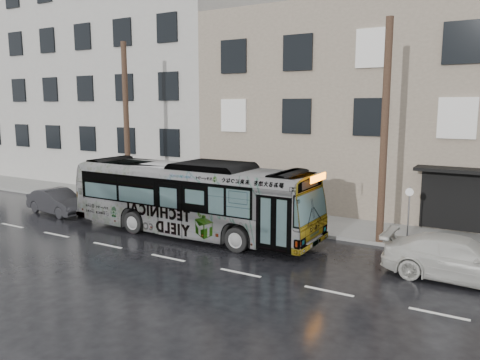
% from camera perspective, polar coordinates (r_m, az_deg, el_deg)
% --- Properties ---
extents(ground, '(120.00, 120.00, 0.00)m').
position_cam_1_polar(ground, '(20.15, -4.23, -7.51)').
color(ground, black).
rests_on(ground, ground).
extents(sidewalk, '(90.00, 3.60, 0.15)m').
position_cam_1_polar(sidewalk, '(24.18, 2.40, -4.50)').
color(sidewalk, gray).
rests_on(sidewalk, ground).
extents(building_taupe, '(20.00, 12.00, 11.00)m').
position_cam_1_polar(building_taupe, '(29.19, 18.72, 8.10)').
color(building_taupe, gray).
rests_on(building_taupe, ground).
extents(building_grey, '(26.00, 15.00, 16.00)m').
position_cam_1_polar(building_grey, '(41.86, -13.83, 11.87)').
color(building_grey, '#ABA9A2').
rests_on(building_grey, ground).
extents(utility_pole_front, '(0.30, 0.30, 9.00)m').
position_cam_1_polar(utility_pole_front, '(19.72, 17.19, 5.50)').
color(utility_pole_front, '#473123').
rests_on(utility_pole_front, sidewalk).
extents(utility_pole_rear, '(0.30, 0.30, 9.00)m').
position_cam_1_polar(utility_pole_rear, '(26.68, -13.67, 6.45)').
color(utility_pole_rear, '#473123').
rests_on(utility_pole_rear, sidewalk).
extents(sign_post, '(0.06, 0.06, 2.40)m').
position_cam_1_polar(sign_post, '(19.95, 19.83, -4.19)').
color(sign_post, slate).
rests_on(sign_post, sidewalk).
extents(bus, '(11.92, 2.83, 3.32)m').
position_cam_1_polar(bus, '(21.00, -6.01, -2.19)').
color(bus, '#B2B2B2').
rests_on(bus, ground).
extents(white_sedan, '(4.96, 2.05, 1.44)m').
position_cam_1_polar(white_sedan, '(17.25, 25.23, -8.73)').
color(white_sedan, '#B7B6AE').
rests_on(white_sedan, ground).
extents(dark_sedan, '(4.18, 1.89, 1.33)m').
position_cam_1_polar(dark_sedan, '(26.87, -21.32, -2.46)').
color(dark_sedan, black).
rests_on(dark_sedan, ground).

